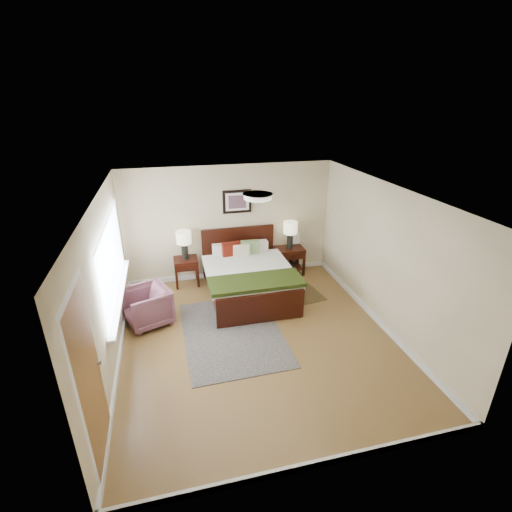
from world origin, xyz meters
name	(u,v)px	position (x,y,z in m)	size (l,w,h in m)	color
floor	(257,338)	(0.00, 0.00, 0.00)	(5.00, 5.00, 0.00)	brown
back_wall	(230,223)	(0.00, 2.50, 1.25)	(4.50, 0.04, 2.50)	beige
front_wall	(320,381)	(0.00, -2.50, 1.25)	(4.50, 0.04, 2.50)	beige
left_wall	(106,288)	(-2.25, 0.00, 1.25)	(0.04, 5.00, 2.50)	beige
right_wall	(385,258)	(2.25, 0.00, 1.25)	(0.04, 5.00, 2.50)	beige
ceiling	(258,194)	(0.00, 0.00, 2.50)	(4.50, 5.00, 0.02)	white
window	(114,260)	(-2.20, 0.70, 1.38)	(0.11, 2.72, 1.32)	silver
door	(90,382)	(-2.23, -1.75, 1.07)	(0.06, 1.00, 2.18)	silver
ceil_fixture	(258,196)	(0.00, 0.00, 2.47)	(0.44, 0.44, 0.08)	white
bed	(248,272)	(0.17, 1.47, 0.52)	(1.73, 2.10, 1.13)	black
wall_art	(237,202)	(0.17, 2.47, 1.72)	(0.62, 0.05, 0.50)	black
nightstand_left	(186,264)	(-1.01, 2.25, 0.48)	(0.51, 0.45, 0.60)	black
nightstand_right	(290,258)	(1.32, 2.26, 0.39)	(0.63, 0.47, 0.62)	black
lamp_left	(184,240)	(-1.01, 2.27, 1.02)	(0.31, 0.31, 0.61)	black
lamp_right	(290,230)	(1.32, 2.27, 1.04)	(0.31, 0.31, 0.61)	black
armchair	(147,306)	(-1.80, 0.91, 0.34)	(0.73, 0.76, 0.69)	brown
rug_persian	(232,333)	(-0.39, 0.24, 0.01)	(1.65, 2.33, 0.01)	#0C163E
rug_navy	(297,290)	(1.22, 1.40, 0.01)	(0.76, 1.14, 0.01)	black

